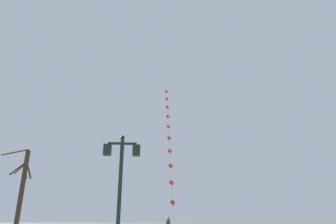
{
  "coord_description": "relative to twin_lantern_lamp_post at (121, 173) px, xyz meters",
  "views": [
    {
      "loc": [
        -0.81,
        -2.1,
        1.67
      ],
      "look_at": [
        0.7,
        14.78,
        7.79
      ],
      "focal_mm": 31.17,
      "sensor_mm": 36.0,
      "label": 1
    }
  ],
  "objects": [
    {
      "name": "kite_train",
      "position": [
        3.2,
        15.51,
        5.38
      ],
      "size": [
        0.89,
        13.0,
        16.24
      ],
      "color": "brown",
      "rests_on": "ground_plane"
    },
    {
      "name": "bare_tree",
      "position": [
        -5.23,
        4.97,
        -0.49
      ],
      "size": [
        1.45,
        2.34,
        5.04
      ],
      "color": "#423323",
      "rests_on": "ground_plane"
    },
    {
      "name": "twin_lantern_lamp_post",
      "position": [
        0.0,
        0.0,
        0.0
      ],
      "size": [
        1.34,
        0.28,
        4.55
      ],
      "color": "#1E2D23",
      "rests_on": "ground_plane"
    }
  ]
}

